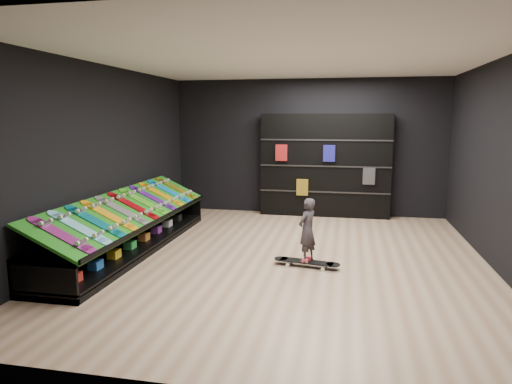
% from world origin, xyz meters
% --- Properties ---
extents(floor, '(6.00, 7.00, 0.01)m').
position_xyz_m(floor, '(0.00, 0.00, 0.00)').
color(floor, tan).
rests_on(floor, ground).
extents(ceiling, '(6.00, 7.00, 0.01)m').
position_xyz_m(ceiling, '(0.00, 0.00, 3.00)').
color(ceiling, white).
rests_on(ceiling, ground).
extents(wall_back, '(6.00, 0.02, 3.00)m').
position_xyz_m(wall_back, '(0.00, 3.50, 1.50)').
color(wall_back, black).
rests_on(wall_back, ground).
extents(wall_front, '(6.00, 0.02, 3.00)m').
position_xyz_m(wall_front, '(0.00, -3.50, 1.50)').
color(wall_front, black).
rests_on(wall_front, ground).
extents(wall_left, '(0.02, 7.00, 3.00)m').
position_xyz_m(wall_left, '(-3.00, 0.00, 1.50)').
color(wall_left, black).
rests_on(wall_left, ground).
extents(wall_right, '(0.02, 7.00, 3.00)m').
position_xyz_m(wall_right, '(3.00, 0.00, 1.50)').
color(wall_right, black).
rests_on(wall_right, ground).
extents(display_rack, '(0.90, 4.50, 0.50)m').
position_xyz_m(display_rack, '(-2.55, 0.00, 0.25)').
color(display_rack, black).
rests_on(display_rack, ground).
extents(turf_ramp, '(0.92, 4.50, 0.46)m').
position_xyz_m(turf_ramp, '(-2.50, 0.00, 0.71)').
color(turf_ramp, '#156510').
rests_on(turf_ramp, display_rack).
extents(back_shelving, '(2.80, 0.33, 2.24)m').
position_xyz_m(back_shelving, '(0.41, 3.32, 1.12)').
color(back_shelving, black).
rests_on(back_shelving, ground).
extents(floor_skateboard, '(1.00, 0.37, 0.09)m').
position_xyz_m(floor_skateboard, '(0.36, -0.30, 0.04)').
color(floor_skateboard, black).
rests_on(floor_skateboard, ground).
extents(child, '(0.23, 0.26, 0.56)m').
position_xyz_m(child, '(0.36, -0.30, 0.37)').
color(child, black).
rests_on(child, floor_skateboard).
extents(display_board_0, '(0.93, 0.22, 0.50)m').
position_xyz_m(display_board_0, '(-2.49, -1.90, 0.74)').
color(display_board_0, '#2626BF').
rests_on(display_board_0, turf_ramp).
extents(display_board_1, '(0.93, 0.22, 0.50)m').
position_xyz_m(display_board_1, '(-2.49, -1.52, 0.74)').
color(display_board_1, '#0CB2E5').
rests_on(display_board_1, turf_ramp).
extents(display_board_2, '(0.93, 0.22, 0.50)m').
position_xyz_m(display_board_2, '(-2.49, -1.14, 0.74)').
color(display_board_2, '#0C8C99').
rests_on(display_board_2, turf_ramp).
extents(display_board_3, '(0.93, 0.22, 0.50)m').
position_xyz_m(display_board_3, '(-2.49, -0.76, 0.74)').
color(display_board_3, orange).
rests_on(display_board_3, turf_ramp).
extents(display_board_4, '(0.93, 0.22, 0.50)m').
position_xyz_m(display_board_4, '(-2.49, -0.38, 0.74)').
color(display_board_4, black).
rests_on(display_board_4, turf_ramp).
extents(display_board_5, '(0.93, 0.22, 0.50)m').
position_xyz_m(display_board_5, '(-2.49, 0.00, 0.74)').
color(display_board_5, red).
rests_on(display_board_5, turf_ramp).
extents(display_board_6, '(0.93, 0.22, 0.50)m').
position_xyz_m(display_board_6, '(-2.49, 0.38, 0.74)').
color(display_board_6, green).
rests_on(display_board_6, turf_ramp).
extents(display_board_7, '(0.93, 0.22, 0.50)m').
position_xyz_m(display_board_7, '(-2.49, 0.76, 0.74)').
color(display_board_7, purple).
rests_on(display_board_7, turf_ramp).
extents(display_board_8, '(0.93, 0.22, 0.50)m').
position_xyz_m(display_board_8, '(-2.49, 1.14, 0.74)').
color(display_board_8, yellow).
rests_on(display_board_8, turf_ramp).
extents(display_board_9, '(0.93, 0.22, 0.50)m').
position_xyz_m(display_board_9, '(-2.49, 1.52, 0.74)').
color(display_board_9, blue).
rests_on(display_board_9, turf_ramp).
extents(display_board_10, '(0.93, 0.22, 0.50)m').
position_xyz_m(display_board_10, '(-2.49, 1.90, 0.74)').
color(display_board_10, yellow).
rests_on(display_board_10, turf_ramp).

